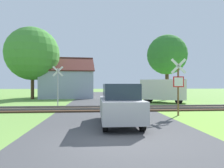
{
  "coord_description": "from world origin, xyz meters",
  "views": [
    {
      "loc": [
        -0.7,
        -5.98,
        1.74
      ],
      "look_at": [
        0.5,
        8.96,
        1.8
      ],
      "focal_mm": 32.0,
      "sensor_mm": 36.0,
      "label": 1
    }
  ],
  "objects_px": {
    "crossing_sign_far": "(58,83)",
    "tree_left": "(33,54)",
    "stop_sign_near": "(178,83)",
    "house": "(67,83)",
    "mail_truck": "(162,90)",
    "parked_car": "(120,104)",
    "tree_right": "(167,55)"
  },
  "relations": [
    {
      "from": "tree_left",
      "to": "parked_car",
      "type": "relative_size",
      "value": 2.2
    },
    {
      "from": "mail_truck",
      "to": "parked_car",
      "type": "distance_m",
      "value": 11.51
    },
    {
      "from": "house",
      "to": "parked_car",
      "type": "bearing_deg",
      "value": -80.64
    },
    {
      "from": "crossing_sign_far",
      "to": "mail_truck",
      "type": "relative_size",
      "value": 0.63
    },
    {
      "from": "house",
      "to": "tree_right",
      "type": "bearing_deg",
      "value": -27.06
    },
    {
      "from": "house",
      "to": "parked_car",
      "type": "distance_m",
      "value": 19.52
    },
    {
      "from": "house",
      "to": "tree_right",
      "type": "distance_m",
      "value": 13.51
    },
    {
      "from": "tree_right",
      "to": "tree_left",
      "type": "bearing_deg",
      "value": 171.09
    },
    {
      "from": "house",
      "to": "tree_left",
      "type": "height_order",
      "value": "tree_left"
    },
    {
      "from": "stop_sign_near",
      "to": "house",
      "type": "height_order",
      "value": "house"
    },
    {
      "from": "parked_car",
      "to": "mail_truck",
      "type": "bearing_deg",
      "value": 62.4
    },
    {
      "from": "stop_sign_near",
      "to": "tree_left",
      "type": "distance_m",
      "value": 19.31
    },
    {
      "from": "crossing_sign_far",
      "to": "tree_left",
      "type": "height_order",
      "value": "tree_left"
    },
    {
      "from": "crossing_sign_far",
      "to": "parked_car",
      "type": "bearing_deg",
      "value": -67.96
    },
    {
      "from": "tree_left",
      "to": "mail_truck",
      "type": "xyz_separation_m",
      "value": [
        14.14,
        -6.32,
        -4.31
      ]
    },
    {
      "from": "stop_sign_near",
      "to": "tree_left",
      "type": "relative_size",
      "value": 0.37
    },
    {
      "from": "mail_truck",
      "to": "parked_car",
      "type": "height_order",
      "value": "mail_truck"
    },
    {
      "from": "tree_left",
      "to": "mail_truck",
      "type": "bearing_deg",
      "value": -24.07
    },
    {
      "from": "parked_car",
      "to": "tree_right",
      "type": "bearing_deg",
      "value": 62.59
    },
    {
      "from": "stop_sign_near",
      "to": "crossing_sign_far",
      "type": "bearing_deg",
      "value": -32.65
    },
    {
      "from": "crossing_sign_far",
      "to": "tree_right",
      "type": "bearing_deg",
      "value": 22.48
    },
    {
      "from": "crossing_sign_far",
      "to": "mail_truck",
      "type": "distance_m",
      "value": 9.76
    },
    {
      "from": "crossing_sign_far",
      "to": "mail_truck",
      "type": "height_order",
      "value": "crossing_sign_far"
    },
    {
      "from": "stop_sign_near",
      "to": "house",
      "type": "relative_size",
      "value": 0.43
    },
    {
      "from": "house",
      "to": "mail_truck",
      "type": "relative_size",
      "value": 1.44
    },
    {
      "from": "crossing_sign_far",
      "to": "tree_left",
      "type": "distance_m",
      "value": 10.45
    },
    {
      "from": "house",
      "to": "parked_car",
      "type": "xyz_separation_m",
      "value": [
        4.92,
        -18.87,
        -1.03
      ]
    },
    {
      "from": "crossing_sign_far",
      "to": "house",
      "type": "height_order",
      "value": "house"
    },
    {
      "from": "stop_sign_near",
      "to": "tree_right",
      "type": "xyz_separation_m",
      "value": [
        3.64,
        11.79,
        3.42
      ]
    },
    {
      "from": "crossing_sign_far",
      "to": "tree_right",
      "type": "relative_size",
      "value": 0.43
    },
    {
      "from": "house",
      "to": "mail_truck",
      "type": "bearing_deg",
      "value": -45.49
    },
    {
      "from": "house",
      "to": "tree_right",
      "type": "height_order",
      "value": "tree_right"
    }
  ]
}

